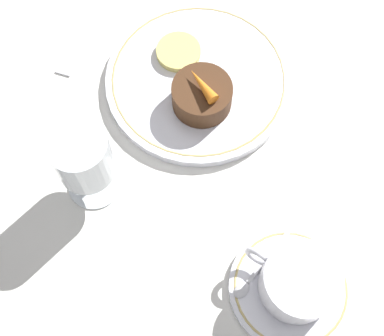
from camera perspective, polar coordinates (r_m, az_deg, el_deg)
name	(u,v)px	position (r m, az deg, el deg)	size (l,w,h in m)	color
ground_plane	(191,122)	(0.72, -0.10, 4.89)	(3.00, 3.00, 0.00)	white
dinner_plate	(198,80)	(0.75, 0.69, 9.38)	(0.26, 0.26, 0.01)	white
saucer	(290,288)	(0.66, 10.43, -12.48)	(0.15, 0.15, 0.01)	white
coffee_cup	(299,282)	(0.62, 11.33, -11.82)	(0.11, 0.09, 0.06)	white
spoon	(261,266)	(0.65, 7.34, -10.36)	(0.03, 0.12, 0.00)	silver
wine_glass	(83,159)	(0.62, -11.52, 0.93)	(0.07, 0.07, 0.12)	silver
fork	(80,37)	(0.81, -11.82, 13.55)	(0.06, 0.17, 0.01)	silver
dessert_cake	(199,94)	(0.71, 0.78, 7.89)	(0.08, 0.08, 0.04)	#4C2D19
carrot_garnish	(200,83)	(0.69, 0.81, 9.01)	(0.05, 0.04, 0.02)	orange
pineapple_slice	(179,52)	(0.76, -1.44, 12.28)	(0.06, 0.06, 0.01)	#EFE075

